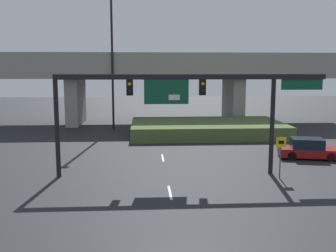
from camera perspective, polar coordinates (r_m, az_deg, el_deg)
The scene contains 7 objects.
lane_markings at distance 29.27m, azimuth -0.77°, elevation -4.63°, with size 0.14×35.49×0.01m.
signal_gantry at distance 23.86m, azimuth 2.36°, elevation 4.71°, with size 16.50×0.44×6.24m.
speed_limit_sign at distance 24.46m, azimuth 16.03°, elevation -3.54°, with size 0.60×0.11×2.58m.
highway_light_pole_near at distance 43.19m, azimuth -8.15°, elevation 12.08°, with size 0.70×0.36×18.13m.
overpass_bridge at distance 47.18m, azimuth -1.86°, elevation 7.66°, with size 44.55×8.31×8.31m.
grass_embankment at distance 39.56m, azimuth 5.63°, elevation -0.32°, with size 14.95×9.01×1.27m.
parked_sedan_near_right at distance 30.79m, azimuth 19.70°, elevation -3.18°, with size 4.62×2.76×1.49m.
Camera 1 is at (-1.33, -12.22, 6.58)m, focal length 42.00 mm.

